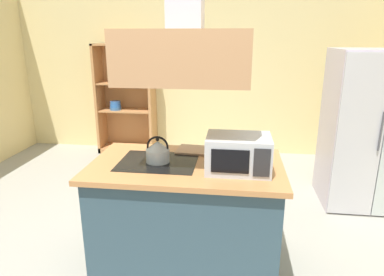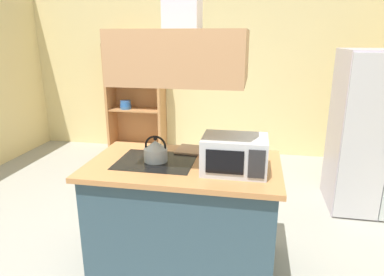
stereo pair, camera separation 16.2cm
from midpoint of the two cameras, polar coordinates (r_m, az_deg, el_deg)
ground_plane at (r=3.16m, az=-6.45°, el=-19.15°), size 7.80×7.80×0.00m
wall_back at (r=5.54m, az=0.52°, el=11.56°), size 6.00×0.12×2.70m
kitchen_island at (r=2.83m, az=-2.62°, el=-12.73°), size 1.48×0.88×0.90m
range_hood at (r=2.47m, az=-3.04°, el=15.82°), size 0.90×0.70×1.17m
refrigerator at (r=4.17m, az=26.59°, el=1.23°), size 0.90×0.78×1.72m
dish_cabinet at (r=5.67m, az=-11.67°, el=5.42°), size 0.91×0.40×1.74m
kettle at (r=2.66m, az=-7.50°, el=-2.24°), size 0.19×0.19×0.21m
cutting_board at (r=2.91m, az=-0.69°, el=-2.07°), size 0.36×0.27×0.02m
microwave at (r=2.47m, az=5.89°, el=-2.61°), size 0.46×0.35×0.26m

